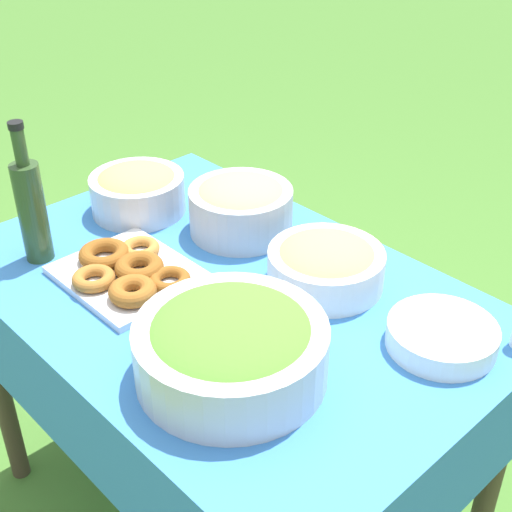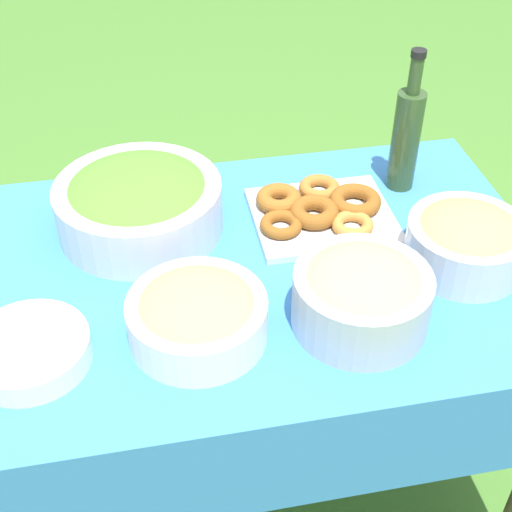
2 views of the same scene
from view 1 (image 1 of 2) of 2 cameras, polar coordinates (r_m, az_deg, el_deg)
picnic_table at (r=1.59m, az=-2.61°, el=-5.95°), size 1.18×0.79×0.76m
salad_bowl at (r=1.26m, az=-2.01°, el=-7.20°), size 0.35×0.35×0.13m
pasta_bowl at (r=1.69m, az=-1.22°, el=4.06°), size 0.25×0.25×0.13m
donut_platter at (r=1.56m, az=-10.21°, el=-1.24°), size 0.31×0.25×0.05m
plate_stack at (r=1.40m, az=14.64°, el=-6.22°), size 0.21×0.21×0.05m
olive_oil_bottle at (r=1.63m, az=-17.53°, el=3.73°), size 0.06×0.06×0.33m
bread_bowl at (r=1.51m, az=5.62°, el=-0.64°), size 0.25×0.25×0.10m
fruit_bowl at (r=1.81m, az=-9.47°, el=5.27°), size 0.24×0.24×0.12m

